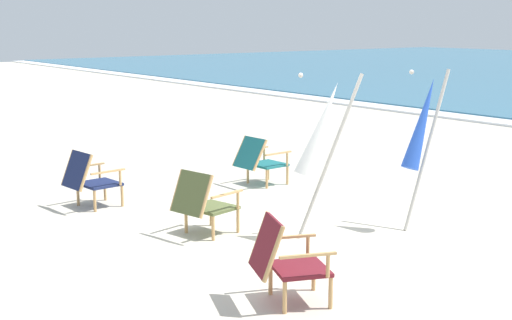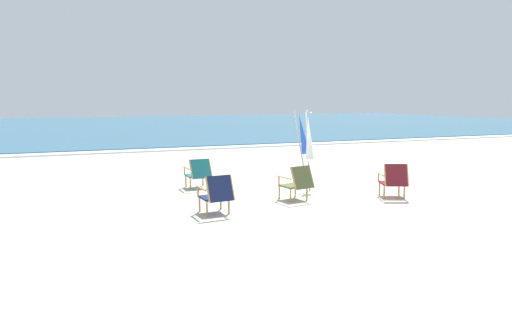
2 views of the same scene
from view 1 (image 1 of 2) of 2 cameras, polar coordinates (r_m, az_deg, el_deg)
ground_plane at (r=8.93m, az=2.75°, el=-5.62°), size 80.00×80.00×0.00m
beach_chair_front_left at (r=6.57m, az=2.31°, el=-7.86°), size 0.79×0.84×0.82m
beach_chair_mid_center at (r=8.61m, az=-4.29°, el=-3.31°), size 0.70×0.80×0.81m
beach_chair_back_left at (r=11.22m, az=0.28°, el=0.06°), size 0.62×0.79×0.78m
beach_chair_front_right at (r=10.13m, az=-13.19°, el=-1.39°), size 0.64×0.75×0.81m
umbrella_furled_blue at (r=9.01m, az=13.15°, el=2.75°), size 0.25×0.83×2.00m
umbrella_furled_white at (r=8.42m, az=5.20°, el=2.36°), size 0.41×0.86×1.99m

